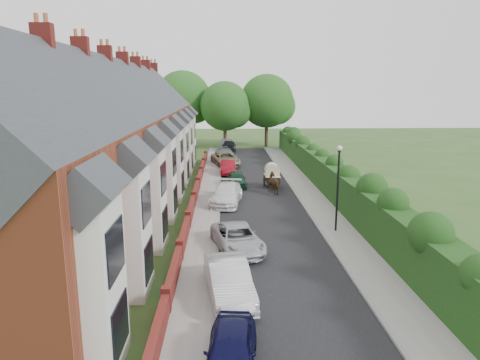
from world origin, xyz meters
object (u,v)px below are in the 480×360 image
object	(u,v)px
car_black	(229,146)
horse_cart	(272,174)
car_navy	(231,350)
car_grey	(225,155)
car_red	(228,167)
car_beige	(225,159)
car_silver_b	(237,238)
car_green	(237,179)
lamppost	(338,178)
car_silver_a	(229,280)
car_white	(226,194)
horse	(275,183)

from	to	relation	value
car_black	horse_cart	xyz separation A→B (m)	(3.43, -20.89, 0.42)
car_navy	car_grey	bearing A→B (deg)	95.52
car_red	car_black	bearing A→B (deg)	89.28
car_grey	car_beige	bearing A→B (deg)	-102.90
car_silver_b	car_grey	world-z (taller)	car_grey
car_silver_b	car_beige	distance (m)	25.11
car_grey	car_green	bearing A→B (deg)	-98.91
car_green	car_black	size ratio (longest dim) A/B	0.83
lamppost	car_beige	bearing A→B (deg)	105.88
car_silver_a	car_white	bearing A→B (deg)	81.54
car_green	horse_cart	bearing A→B (deg)	-9.78
car_silver_b	car_green	world-z (taller)	car_silver_b
horse	car_navy	bearing A→B (deg)	59.20
car_silver_a	car_beige	world-z (taller)	car_silver_a
car_red	car_grey	world-z (taller)	car_grey
car_navy	horse	distance (m)	22.30
car_black	car_white	bearing A→B (deg)	-89.12
horse	horse_cart	size ratio (longest dim) A/B	0.68
car_white	car_beige	xyz separation A→B (m)	(0.00, 15.90, -0.01)
car_silver_b	horse	world-z (taller)	horse
car_beige	horse	world-z (taller)	horse
car_white	horse_cart	world-z (taller)	horse_cart
car_beige	lamppost	bearing A→B (deg)	-88.41
car_navy	car_silver_a	world-z (taller)	car_silver_a
car_beige	horse_cart	world-z (taller)	horse_cart
lamppost	car_red	distance (m)	19.02
car_beige	car_red	bearing A→B (deg)	-101.57
horse	car_silver_b	bearing A→B (deg)	53.70
horse_cart	car_green	bearing A→B (deg)	171.91
car_white	horse	distance (m)	4.96
car_white	car_green	distance (m)	5.68
car_white	horse_cart	distance (m)	6.51
car_navy	car_black	xyz separation A→B (m)	(0.48, 44.98, 0.13)
car_navy	car_white	world-z (taller)	car_white
car_navy	horse_cart	size ratio (longest dim) A/B	1.30
car_silver_a	car_grey	world-z (taller)	car_silver_a
car_silver_b	car_grey	distance (m)	28.00
car_silver_a	horse_cart	world-z (taller)	horse_cart
car_silver_a	car_beige	xyz separation A→B (m)	(0.00, 30.27, -0.04)
car_beige	horse_cart	xyz separation A→B (m)	(3.93, -10.73, 0.49)
car_green	horse_cart	world-z (taller)	horse_cart
car_red	horse	xyz separation A→B (m)	(3.71, -8.18, 0.17)
car_white	lamppost	bearing A→B (deg)	-37.41
lamppost	car_black	distance (m)	33.28
car_white	car_red	world-z (taller)	car_white
horse_cart	car_silver_b	bearing A→B (deg)	-103.37
car_green	car_grey	bearing A→B (deg)	92.30
car_green	car_grey	xyz separation A→B (m)	(-0.92, 13.20, 0.07)
car_silver_b	car_red	xyz separation A→B (m)	(-0.29, 20.40, 0.02)
car_grey	horse	xyz separation A→B (m)	(3.93, -15.78, 0.12)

